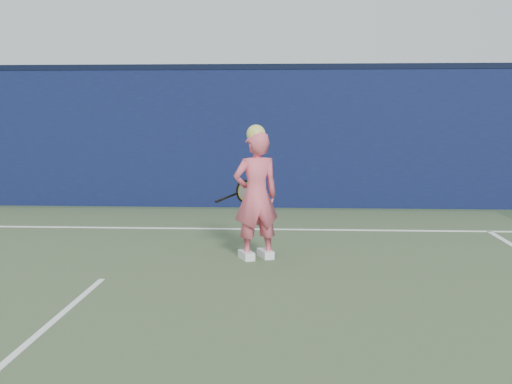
{
  "coord_description": "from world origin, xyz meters",
  "views": [
    {
      "loc": [
        1.95,
        -5.33,
        1.69
      ],
      "look_at": [
        1.52,
        2.08,
        0.8
      ],
      "focal_mm": 45.0,
      "sensor_mm": 36.0,
      "label": 1
    }
  ],
  "objects": [
    {
      "name": "backstop_wall",
      "position": [
        0.0,
        6.5,
        1.25
      ],
      "size": [
        24.0,
        0.4,
        2.5
      ],
      "primitive_type": "cube",
      "color": "#0D103C",
      "rests_on": "ground"
    },
    {
      "name": "wall_cap",
      "position": [
        0.0,
        6.5,
        2.55
      ],
      "size": [
        24.0,
        0.42,
        0.1
      ],
      "primitive_type": "cube",
      "color": "black",
      "rests_on": "backstop_wall"
    },
    {
      "name": "court_lines",
      "position": [
        0.0,
        -0.33,
        0.01
      ],
      "size": [
        11.0,
        12.04,
        0.01
      ],
      "color": "white",
      "rests_on": "court_surface"
    },
    {
      "name": "player",
      "position": [
        1.52,
        2.08,
        0.76
      ],
      "size": [
        0.64,
        0.54,
        1.58
      ],
      "rotation": [
        0.0,
        0.0,
        3.54
      ],
      "color": "#E4586C",
      "rests_on": "ground"
    },
    {
      "name": "racket",
      "position": [
        1.33,
        2.51,
        0.74
      ],
      "size": [
        0.46,
        0.34,
        0.29
      ],
      "rotation": [
        0.0,
        0.0,
        0.52
      ],
      "color": "black",
      "rests_on": "ground"
    },
    {
      "name": "ground",
      "position": [
        0.0,
        0.0,
        0.0
      ],
      "size": [
        80.0,
        80.0,
        0.0
      ],
      "primitive_type": "plane",
      "color": "#31462B",
      "rests_on": "ground"
    }
  ]
}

